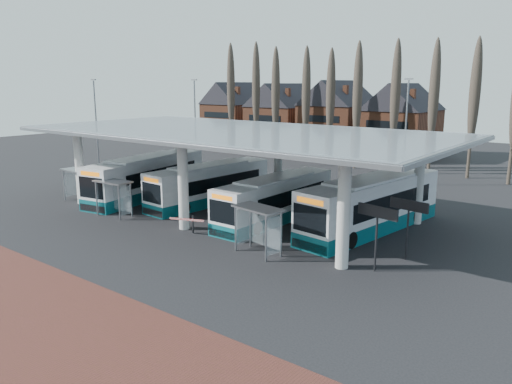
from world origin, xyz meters
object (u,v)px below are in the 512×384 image
Objects in this scene: bus_2 at (276,200)px; shelter_1 at (115,190)px; shelter_2 at (260,220)px; shelter_0 at (79,178)px; bus_0 at (148,178)px; bus_1 at (210,185)px; bus_3 at (372,205)px.

bus_2 is 12.01m from shelter_1.
shelter_2 is at bearing -61.77° from bus_2.
bus_2 is at bearing 21.56° from shelter_0.
shelter_2 reaches higher than shelter_0.
bus_0 is 6.50m from shelter_1.
bus_1 reaches higher than shelter_2.
bus_2 is 6.81m from bus_3.
shelter_1 is at bearing -171.20° from shelter_2.
bus_0 is at bearing -177.24° from bus_2.
bus_1 is 0.89× the size of bus_3.
shelter_0 is at bearing -134.14° from bus_0.
shelter_1 is at bearing -148.03° from bus_2.
bus_1 is 7.87m from shelter_1.
bus_3 is (19.81, 2.50, 0.02)m from bus_0.
bus_1 is 13.12m from shelter_2.
bus_3 is at bearing 22.09° from shelter_1.
shelter_1 is (-10.20, -6.33, 0.44)m from bus_2.
bus_1 is 4.00× the size of shelter_1.
bus_2 is at bearing -156.38° from bus_3.
shelter_2 is at bearing -31.06° from bus_1.
shelter_0 is 6.33m from shelter_1.
bus_0 is 4.12× the size of shelter_2.
shelter_2 is at bearing 0.39° from shelter_0.
shelter_2 is (19.88, -1.21, 0.05)m from shelter_0.
bus_3 is at bearing 7.23° from bus_1.
bus_2 is 3.88× the size of shelter_1.
bus_0 reaches higher than shelter_1.
shelter_0 is (-22.98, -7.14, 0.26)m from bus_3.
bus_0 is at bearing -165.33° from bus_3.
bus_1 is at bearing 38.35° from shelter_0.
bus_1 is 13.93m from bus_3.
bus_1 is at bearing 5.36° from bus_0.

